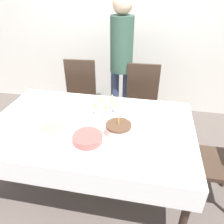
{
  "coord_description": "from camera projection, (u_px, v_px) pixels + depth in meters",
  "views": [
    {
      "loc": [
        0.5,
        -1.55,
        1.83
      ],
      "look_at": [
        0.19,
        0.05,
        0.84
      ],
      "focal_mm": 35.0,
      "sensor_mm": 36.0,
      "label": 1
    }
  ],
  "objects": [
    {
      "name": "napkin_pile",
      "position": [
        50.0,
        129.0,
        1.89
      ],
      "size": [
        0.15,
        0.15,
        0.01
      ],
      "color": "#E0D166",
      "rests_on": "dining_table"
    },
    {
      "name": "dining_table",
      "position": [
        91.0,
        133.0,
        2.01
      ],
      "size": [
        1.83,
        1.14,
        0.72
      ],
      "color": "white",
      "rests_on": "ground_plane"
    },
    {
      "name": "birthday_cake",
      "position": [
        119.0,
        130.0,
        1.8
      ],
      "size": [
        0.21,
        0.21,
        0.18
      ],
      "color": "silver",
      "rests_on": "dining_table"
    },
    {
      "name": "wall_back",
      "position": [
        121.0,
        20.0,
        3.08
      ],
      "size": [
        8.0,
        0.05,
        2.7
      ],
      "color": "silver",
      "rests_on": "ground_plane"
    },
    {
      "name": "dining_chair_far_left",
      "position": [
        79.0,
        95.0,
        2.87
      ],
      "size": [
        0.45,
        0.45,
        0.97
      ],
      "color": "#38281E",
      "rests_on": "ground_plane"
    },
    {
      "name": "person_standing",
      "position": [
        122.0,
        55.0,
        2.69
      ],
      "size": [
        0.28,
        0.28,
        1.72
      ],
      "color": "#3F4C72",
      "rests_on": "ground_plane"
    },
    {
      "name": "plate_stack_main",
      "position": [
        88.0,
        138.0,
        1.74
      ],
      "size": [
        0.24,
        0.24,
        0.06
      ],
      "color": "#CC4C47",
      "rests_on": "dining_table"
    },
    {
      "name": "champagne_tray",
      "position": [
        106.0,
        106.0,
        2.07
      ],
      "size": [
        0.3,
        0.3,
        0.18
      ],
      "color": "silver",
      "rests_on": "dining_table"
    },
    {
      "name": "dining_chair_far_right",
      "position": [
        141.0,
        100.0,
        2.73
      ],
      "size": [
        0.43,
        0.43,
        0.97
      ],
      "color": "#38281E",
      "rests_on": "ground_plane"
    },
    {
      "name": "plate_stack_dessert",
      "position": [
        92.0,
        123.0,
        1.94
      ],
      "size": [
        0.19,
        0.19,
        0.05
      ],
      "color": "silver",
      "rests_on": "dining_table"
    },
    {
      "name": "ground_plane",
      "position": [
        94.0,
        180.0,
        2.33
      ],
      "size": [
        12.0,
        12.0,
        0.0
      ],
      "primitive_type": "plane",
      "color": "#564C47"
    },
    {
      "name": "cake_knife",
      "position": [
        108.0,
        149.0,
        1.67
      ],
      "size": [
        0.29,
        0.12,
        0.0
      ],
      "color": "silver",
      "rests_on": "dining_table"
    },
    {
      "name": "fork_pile",
      "position": [
        42.0,
        136.0,
        1.79
      ],
      "size": [
        0.17,
        0.06,
        0.02
      ],
      "color": "silver",
      "rests_on": "dining_table"
    }
  ]
}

